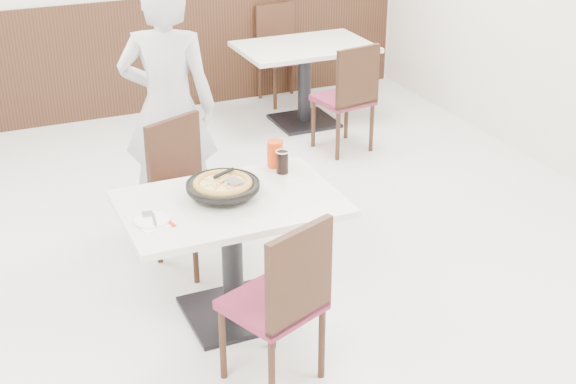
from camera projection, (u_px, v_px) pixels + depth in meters
name	position (u px, v px, depth m)	size (l,w,h in m)	color
floor	(246.00, 297.00, 4.89)	(7.00, 7.00, 0.00)	beige
wainscot_back	(112.00, 60.00, 7.52)	(5.90, 0.03, 1.10)	black
main_table	(232.00, 259.00, 4.56)	(1.20, 0.80, 0.75)	beige
chair_near	(272.00, 300.00, 4.00)	(0.42, 0.42, 0.95)	black
chair_far	(196.00, 196.00, 5.07)	(0.42, 0.42, 0.95)	black
trivet	(224.00, 196.00, 4.41)	(0.12, 0.12, 0.04)	black
pizza_pan	(223.00, 190.00, 4.42)	(0.35, 0.35, 0.01)	black
pizza	(223.00, 186.00, 4.42)	(0.30, 0.30, 0.02)	#B78636
pizza_server	(234.00, 181.00, 4.40)	(0.08, 0.10, 0.00)	silver
napkin	(154.00, 224.00, 4.15)	(0.15, 0.15, 0.00)	white
side_plate	(152.00, 220.00, 4.17)	(0.19, 0.19, 0.01)	white
fork	(154.00, 220.00, 4.15)	(0.01, 0.15, 0.00)	silver
cola_glass	(282.00, 163.00, 4.70)	(0.07, 0.07, 0.13)	black
red_cup	(275.00, 154.00, 4.78)	(0.10, 0.10, 0.16)	red
diner_person	(168.00, 108.00, 5.35)	(0.64, 0.42, 1.77)	#B7B7BC
bg_table_right	(304.00, 85.00, 7.43)	(1.20, 0.80, 0.75)	beige
bg_chair_right_near	(343.00, 97.00, 6.81)	(0.42, 0.42, 0.95)	black
bg_chair_right_far	(284.00, 55.00, 7.94)	(0.42, 0.42, 0.95)	black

